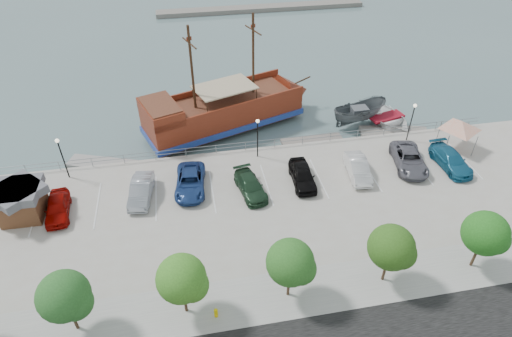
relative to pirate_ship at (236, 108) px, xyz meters
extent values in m
plane|color=slate|center=(1.02, -14.43, -2.16)|extent=(160.00, 160.00, 0.00)
cube|color=#989796|center=(1.02, -24.43, -1.15)|extent=(100.00, 4.00, 0.05)
cylinder|color=gray|center=(1.02, -6.63, -0.21)|extent=(50.00, 0.06, 0.06)
cylinder|color=gray|center=(1.02, -6.63, -0.61)|extent=(50.00, 0.06, 0.06)
cube|color=gray|center=(11.02, 40.57, -1.76)|extent=(40.00, 3.00, 0.80)
cube|color=maroon|center=(-1.39, -0.49, -0.10)|extent=(18.19, 10.90, 2.82)
cube|color=#223E99|center=(-1.39, -0.49, -1.02)|extent=(18.60, 11.32, 0.65)
cone|color=maroon|center=(7.61, 2.69, -0.10)|extent=(5.01, 6.07, 5.21)
cube|color=maroon|center=(-8.05, -2.84, 2.07)|extent=(4.88, 6.20, 1.52)
cube|color=brown|center=(-8.05, -2.84, 2.88)|extent=(4.53, 5.72, 0.13)
cube|color=brown|center=(-0.88, -0.31, 1.36)|extent=(14.90, 9.20, 0.16)
cube|color=maroon|center=(-2.26, 1.96, 1.69)|extent=(16.45, 5.99, 0.76)
cube|color=maroon|center=(-0.53, -2.95, 1.69)|extent=(16.45, 5.99, 0.76)
cylinder|color=#382111|center=(2.19, 0.77, 5.76)|extent=(0.33, 0.33, 8.90)
cylinder|color=#382111|center=(-4.47, -1.58, 5.76)|extent=(0.33, 0.33, 8.90)
cylinder|color=#382111|center=(2.19, 0.77, 8.48)|extent=(1.23, 3.12, 0.15)
cylinder|color=#382111|center=(-4.47, -1.58, 8.48)|extent=(1.23, 3.12, 0.15)
cube|color=#C8B48E|center=(-1.19, -0.42, 2.94)|extent=(7.31, 5.99, 0.13)
cylinder|color=#382111|center=(8.33, 2.94, 1.20)|extent=(2.61, 1.06, 0.64)
imported|color=#535A5E|center=(13.76, -2.55, -0.86)|extent=(7.12, 3.97, 2.60)
imported|color=silver|center=(16.89, -3.20, -1.42)|extent=(6.64, 8.19, 1.50)
cube|color=gray|center=(-14.44, -5.23, -1.97)|extent=(7.14, 4.19, 0.39)
cube|color=gray|center=(7.59, -5.23, -1.97)|extent=(6.72, 2.07, 0.38)
cube|color=gray|center=(17.05, -5.23, -1.95)|extent=(7.79, 3.64, 0.43)
cube|color=brown|center=(-19.72, -12.60, 0.00)|extent=(3.23, 3.23, 2.32)
cube|color=#585960|center=(-19.72, -12.60, 1.42)|extent=(3.66, 3.66, 0.74)
cylinder|color=slate|center=(20.15, -8.50, -0.02)|extent=(0.09, 0.09, 2.29)
cylinder|color=slate|center=(22.76, -9.19, -0.02)|extent=(0.09, 0.09, 2.29)
cylinder|color=slate|center=(19.45, -11.11, -0.02)|extent=(0.09, 0.09, 2.29)
cylinder|color=slate|center=(22.07, -11.81, -0.02)|extent=(0.09, 0.09, 2.29)
pyramid|color=silver|center=(21.11, -10.15, 2.01)|extent=(5.35, 5.35, 0.94)
cylinder|color=#F0D300|center=(-5.07, -25.23, -0.85)|extent=(0.25, 0.25, 0.62)
sphere|color=#F0D300|center=(-5.07, -25.23, -0.52)|extent=(0.27, 0.27, 0.27)
cylinder|color=black|center=(-16.98, -7.93, 0.84)|extent=(0.12, 0.12, 4.00)
sphere|color=#FFF2CC|center=(-16.98, -7.93, 2.94)|extent=(0.36, 0.36, 0.36)
cylinder|color=black|center=(1.02, -7.93, 0.84)|extent=(0.12, 0.12, 4.00)
sphere|color=#FFF2CC|center=(1.02, -7.93, 2.94)|extent=(0.36, 0.36, 0.36)
cylinder|color=black|center=(17.02, -7.93, 0.84)|extent=(0.12, 0.12, 4.00)
sphere|color=#FFF2CC|center=(17.02, -7.93, 2.94)|extent=(0.36, 0.36, 0.36)
cylinder|color=#473321|center=(-13.98, -24.43, -0.06)|extent=(0.20, 0.20, 2.20)
sphere|color=#235421|center=(-13.98, -24.43, 2.24)|extent=(3.20, 3.20, 3.20)
sphere|color=#235421|center=(-13.38, -24.73, 1.84)|extent=(2.20, 2.20, 2.20)
cylinder|color=#473321|center=(-6.98, -24.43, -0.06)|extent=(0.20, 0.20, 2.20)
sphere|color=#356F1F|center=(-6.98, -24.43, 2.24)|extent=(3.20, 3.20, 3.20)
sphere|color=#356F1F|center=(-6.38, -24.73, 1.84)|extent=(2.20, 2.20, 2.20)
cylinder|color=#473321|center=(0.02, -24.43, -0.06)|extent=(0.20, 0.20, 2.20)
sphere|color=#26591E|center=(0.02, -24.43, 2.24)|extent=(3.20, 3.20, 3.20)
sphere|color=#26591E|center=(0.62, -24.73, 1.84)|extent=(2.20, 2.20, 2.20)
cylinder|color=#473321|center=(7.02, -24.43, -0.06)|extent=(0.20, 0.20, 2.20)
sphere|color=#295217|center=(7.02, -24.43, 2.24)|extent=(3.20, 3.20, 3.20)
sphere|color=#295217|center=(7.62, -24.73, 1.84)|extent=(2.20, 2.20, 2.20)
cylinder|color=#473321|center=(14.02, -24.43, -0.06)|extent=(0.20, 0.20, 2.20)
sphere|color=#1F5D19|center=(14.02, -24.43, 2.24)|extent=(3.20, 3.20, 3.20)
sphere|color=#1F5D19|center=(14.62, -24.73, 1.84)|extent=(2.20, 2.20, 2.20)
imported|color=#9D0904|center=(-16.99, -13.03, -0.39)|extent=(2.19, 4.66, 1.54)
imported|color=#979CA6|center=(-10.16, -12.13, -0.37)|extent=(2.34, 5.03, 1.60)
imported|color=navy|center=(-5.85, -11.70, -0.39)|extent=(3.14, 5.80, 1.54)
imported|color=#1F3E27|center=(-0.63, -13.19, -0.46)|extent=(2.81, 5.14, 1.41)
imported|color=black|center=(4.28, -12.70, -0.33)|extent=(2.17, 4.95, 1.66)
imported|color=silver|center=(9.68, -12.59, -0.37)|extent=(2.20, 4.98, 1.59)
imported|color=slate|center=(15.02, -12.18, -0.36)|extent=(3.77, 6.18, 1.60)
imported|color=#1B6488|center=(18.93, -12.99, -0.38)|extent=(2.42, 5.47, 1.56)
camera|label=1|loc=(-5.52, -41.93, 23.92)|focal=30.00mm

